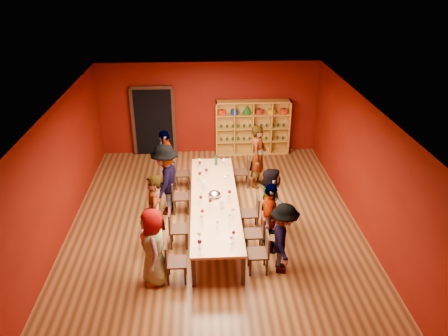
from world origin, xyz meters
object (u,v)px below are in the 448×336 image
Objects in this scene: person_right_1 at (270,218)px; wine_bottle at (216,161)px; chair_person_right_2 at (253,211)px; chair_person_left_0 at (172,260)px; chair_person_left_3 at (178,195)px; chair_person_right_0 at (262,251)px; tasting_table at (214,200)px; chair_person_left_1 at (175,227)px; person_left_3 at (166,180)px; chair_person_right_1 at (258,231)px; person_left_1 at (154,212)px; person_right_0 at (284,239)px; spittoon_bowl at (214,194)px; person_left_4 at (166,160)px; person_right_4 at (258,156)px; shelving_unit at (252,125)px; chair_person_left_4 at (179,172)px; chair_person_right_4 at (244,170)px; person_right_2 at (271,199)px; person_left_0 at (153,247)px.

wine_bottle is (-1.05, 2.88, 0.05)m from person_right_1.
chair_person_left_0 is at bearing -136.22° from chair_person_right_2.
chair_person_left_3 is 3.05m from chair_person_right_0.
tasting_table is 1.21m from chair_person_left_1.
person_right_1 is at bearing 66.10° from person_left_3.
chair_person_left_0 is 1.00× the size of chair_person_right_1.
chair_person_left_1 is 0.54× the size of person_right_1.
person_left_1 is (-0.43, 1.17, 0.39)m from chair_person_left_0.
person_right_0 reaches higher than spittoon_bowl.
person_left_3 is at bearing 150.04° from tasting_table.
chair_person_left_3 and chair_person_right_1 have the same top height.
person_left_4 is 1.11× the size of person_right_0.
chair_person_left_1 is (-0.91, -0.78, -0.20)m from tasting_table.
person_right_4 is (-0.04, 3.76, 0.13)m from person_right_0.
shelving_unit is 1.46× the size of person_right_1.
person_left_3 reaches higher than chair_person_left_0.
chair_person_right_1 is at bearing -74.52° from wine_bottle.
chair_person_left_4 is 0.57× the size of person_right_0.
person_left_3 is at bearing -125.38° from shelving_unit.
chair_person_left_1 is at bearing -15.35° from person_left_4.
person_left_1 is (-1.34, -0.78, 0.19)m from tasting_table.
chair_person_left_3 is 2.61m from person_right_4.
chair_person_right_0 is 3.76m from chair_person_right_4.
person_left_1 reaches higher than spittoon_bowl.
chair_person_left_4 and chair_person_right_2 have the same top height.
spittoon_bowl is at bearing 42.68° from person_right_0.
shelving_unit is at bearing 69.79° from chair_person_left_0.
chair_person_right_0 is 2.85× the size of wine_bottle.
wine_bottle is at bearing 68.61° from chair_person_left_1.
person_right_1 reaches higher than tasting_table.
person_left_1 is 2.51m from person_right_1.
chair_person_right_0 is 3.80m from person_right_4.
person_left_3 reaches higher than chair_person_right_1.
person_right_2 is at bearing 64.34° from chair_person_right_1.
person_right_1 reaches higher than chair_person_right_4.
shelving_unit is at bearing 21.99° from person_right_4.
person_left_4 reaches higher than chair_person_right_2.
person_left_4 is (0.06, 2.77, -0.02)m from person_left_1.
person_right_2 reaches higher than wine_bottle.
chair_person_left_0 is 0.57× the size of person_right_0.
chair_person_left_1 is 0.57× the size of person_right_0.
tasting_table is 4.55m from shelving_unit.
tasting_table is 5.06× the size of chair_person_right_0.
chair_person_right_4 is (0.00, 3.04, 0.00)m from chair_person_right_1.
person_right_0 reaches higher than chair_person_right_4.
chair_person_left_1 is at bearing -90.00° from chair_person_left_4.
person_right_0 is at bearing -152.01° from person_right_1.
chair_person_left_1 is 1.46m from chair_person_left_3.
spittoon_bowl is at bearing 136.32° from person_left_0.
person_right_1 is 3.05m from person_right_4.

